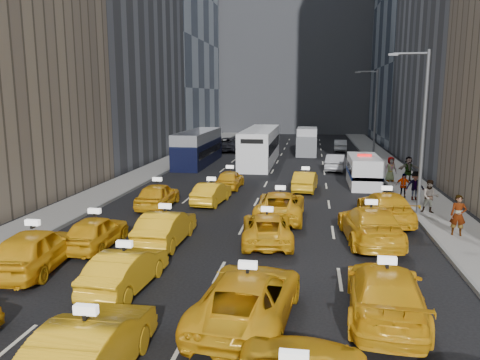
% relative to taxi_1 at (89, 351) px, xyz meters
% --- Properties ---
extents(ground, '(160.00, 160.00, 0.00)m').
position_rel_taxi_1_xyz_m(ground, '(1.63, 5.28, -0.81)').
color(ground, black).
rests_on(ground, ground).
extents(sidewalk_west, '(3.00, 90.00, 0.15)m').
position_rel_taxi_1_xyz_m(sidewalk_west, '(-8.87, 30.28, -0.73)').
color(sidewalk_west, gray).
rests_on(sidewalk_west, ground).
extents(sidewalk_east, '(3.00, 90.00, 0.15)m').
position_rel_taxi_1_xyz_m(sidewalk_east, '(12.13, 30.28, -0.73)').
color(sidewalk_east, gray).
rests_on(sidewalk_east, ground).
extents(curb_west, '(0.15, 90.00, 0.18)m').
position_rel_taxi_1_xyz_m(curb_west, '(-7.42, 30.28, -0.72)').
color(curb_west, slate).
rests_on(curb_west, ground).
extents(curb_east, '(0.15, 90.00, 0.18)m').
position_rel_taxi_1_xyz_m(curb_east, '(10.68, 30.28, -0.72)').
color(curb_east, slate).
rests_on(curb_east, ground).
extents(building_backdrop, '(30.00, 12.00, 40.00)m').
position_rel_taxi_1_xyz_m(building_backdrop, '(1.63, 77.28, 19.19)').
color(building_backdrop, slate).
rests_on(building_backdrop, ground).
extents(streetlight_near, '(2.15, 0.22, 9.00)m').
position_rel_taxi_1_xyz_m(streetlight_near, '(10.81, 17.28, 4.11)').
color(streetlight_near, '#595B60').
rests_on(streetlight_near, ground).
extents(streetlight_far, '(2.15, 0.22, 9.00)m').
position_rel_taxi_1_xyz_m(streetlight_far, '(10.81, 37.28, 4.11)').
color(streetlight_far, '#595B60').
rests_on(streetlight_far, ground).
extents(taxi_1, '(1.77, 4.94, 1.62)m').
position_rel_taxi_1_xyz_m(taxi_1, '(0.00, 0.00, 0.00)').
color(taxi_1, '#F4AD14').
rests_on(taxi_1, ground).
extents(taxi_4, '(2.52, 5.11, 1.67)m').
position_rel_taxi_1_xyz_m(taxi_4, '(-5.38, 6.42, 0.03)').
color(taxi_4, '#F4AD14').
rests_on(taxi_4, ground).
extents(taxi_5, '(1.80, 4.37, 1.41)m').
position_rel_taxi_1_xyz_m(taxi_5, '(-1.27, 5.28, -0.11)').
color(taxi_5, '#F4AD14').
rests_on(taxi_5, ground).
extents(taxi_6, '(3.11, 5.85, 1.56)m').
position_rel_taxi_1_xyz_m(taxi_6, '(3.24, 3.52, -0.03)').
color(taxi_6, '#F4AD14').
rests_on(taxi_6, ground).
extents(taxi_7, '(2.62, 5.62, 1.59)m').
position_rel_taxi_1_xyz_m(taxi_7, '(7.29, 4.46, -0.02)').
color(taxi_7, '#F4AD14').
rests_on(taxi_7, ground).
extents(taxi_8, '(1.73, 4.22, 1.43)m').
position_rel_taxi_1_xyz_m(taxi_8, '(-4.33, 9.37, -0.09)').
color(taxi_8, '#F4AD14').
rests_on(taxi_8, ground).
extents(taxi_9, '(1.71, 4.67, 1.53)m').
position_rel_taxi_1_xyz_m(taxi_9, '(-1.43, 10.33, -0.05)').
color(taxi_9, '#F4AD14').
rests_on(taxi_9, ground).
extents(taxi_10, '(2.74, 5.00, 1.33)m').
position_rel_taxi_1_xyz_m(taxi_10, '(3.06, 11.26, -0.15)').
color(taxi_10, '#F4AD14').
rests_on(taxi_10, ground).
extents(taxi_11, '(2.81, 5.90, 1.66)m').
position_rel_taxi_1_xyz_m(taxi_11, '(7.71, 11.97, 0.02)').
color(taxi_11, '#F4AD14').
rests_on(taxi_11, ground).
extents(taxi_12, '(1.84, 4.43, 1.50)m').
position_rel_taxi_1_xyz_m(taxi_12, '(-4.02, 16.92, -0.06)').
color(taxi_12, '#F4AD14').
rests_on(taxi_12, ground).
extents(taxi_13, '(1.86, 4.21, 1.34)m').
position_rel_taxi_1_xyz_m(taxi_13, '(-1.06, 18.40, -0.14)').
color(taxi_13, '#F4AD14').
rests_on(taxi_13, ground).
extents(taxi_14, '(2.51, 5.42, 1.50)m').
position_rel_taxi_1_xyz_m(taxi_14, '(3.38, 15.45, -0.06)').
color(taxi_14, '#F4AD14').
rests_on(taxi_14, ground).
extents(taxi_15, '(2.68, 5.69, 1.60)m').
position_rel_taxi_1_xyz_m(taxi_15, '(8.94, 15.67, -0.01)').
color(taxi_15, '#F4AD14').
rests_on(taxi_15, ground).
extents(taxi_16, '(1.69, 4.02, 1.36)m').
position_rel_taxi_1_xyz_m(taxi_16, '(-0.76, 23.24, -0.13)').
color(taxi_16, '#F4AD14').
rests_on(taxi_16, ground).
extents(taxi_17, '(1.80, 4.28, 1.37)m').
position_rel_taxi_1_xyz_m(taxi_17, '(4.61, 23.31, -0.12)').
color(taxi_17, '#F4AD14').
rests_on(taxi_17, ground).
extents(nypd_van, '(2.46, 5.63, 2.37)m').
position_rel_taxi_1_xyz_m(nypd_van, '(8.83, 25.75, 0.26)').
color(nypd_van, white).
rests_on(nypd_van, ground).
extents(double_decker, '(3.50, 11.08, 3.17)m').
position_rel_taxi_1_xyz_m(double_decker, '(-5.89, 34.76, 0.76)').
color(double_decker, black).
rests_on(double_decker, ground).
extents(city_bus, '(3.07, 13.25, 3.41)m').
position_rel_taxi_1_xyz_m(city_bus, '(0.02, 36.05, 0.88)').
color(city_bus, white).
rests_on(city_bus, ground).
extents(box_truck, '(2.85, 6.62, 2.94)m').
position_rel_taxi_1_xyz_m(box_truck, '(4.42, 44.00, 0.63)').
color(box_truck, silver).
rests_on(box_truck, ground).
extents(misc_car_0, '(2.11, 4.63, 1.47)m').
position_rel_taxi_1_xyz_m(misc_car_0, '(7.15, 32.79, -0.07)').
color(misc_car_0, '#A7A8AF').
rests_on(misc_car_0, ground).
extents(misc_car_1, '(2.88, 6.02, 1.66)m').
position_rel_taxi_1_xyz_m(misc_car_1, '(-4.78, 45.34, 0.02)').
color(misc_car_1, black).
rests_on(misc_car_1, ground).
extents(misc_car_2, '(2.16, 4.98, 1.43)m').
position_rel_taxi_1_xyz_m(misc_car_2, '(4.41, 49.95, -0.10)').
color(misc_car_2, slate).
rests_on(misc_car_2, ground).
extents(misc_car_3, '(2.09, 4.08, 1.33)m').
position_rel_taxi_1_xyz_m(misc_car_3, '(-0.46, 48.56, -0.15)').
color(misc_car_3, black).
rests_on(misc_car_3, ground).
extents(misc_car_4, '(1.62, 4.22, 1.37)m').
position_rel_taxi_1_xyz_m(misc_car_4, '(8.39, 47.76, -0.12)').
color(misc_car_4, '#A4A7AC').
rests_on(misc_car_4, ground).
extents(pedestrian_0, '(0.78, 0.60, 1.92)m').
position_rel_taxi_1_xyz_m(pedestrian_0, '(11.83, 13.18, 0.30)').
color(pedestrian_0, gray).
rests_on(pedestrian_0, sidewalk_east).
extents(pedestrian_1, '(0.97, 0.62, 1.86)m').
position_rel_taxi_1_xyz_m(pedestrian_1, '(11.56, 17.39, 0.27)').
color(pedestrian_1, gray).
rests_on(pedestrian_1, sidewalk_east).
extents(pedestrian_2, '(1.22, 0.60, 1.82)m').
position_rel_taxi_1_xyz_m(pedestrian_2, '(11.43, 20.67, 0.25)').
color(pedestrian_2, gray).
rests_on(pedestrian_2, sidewalk_east).
extents(pedestrian_3, '(0.97, 0.55, 1.56)m').
position_rel_taxi_1_xyz_m(pedestrian_3, '(10.85, 21.36, 0.12)').
color(pedestrian_3, gray).
rests_on(pedestrian_3, sidewalk_east).
extents(pedestrian_4, '(1.01, 0.72, 1.87)m').
position_rel_taxi_1_xyz_m(pedestrian_4, '(10.97, 27.19, 0.27)').
color(pedestrian_4, gray).
rests_on(pedestrian_4, sidewalk_east).
extents(pedestrian_5, '(1.84, 1.02, 1.91)m').
position_rel_taxi_1_xyz_m(pedestrian_5, '(12.30, 27.32, 0.29)').
color(pedestrian_5, gray).
rests_on(pedestrian_5, sidewalk_east).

